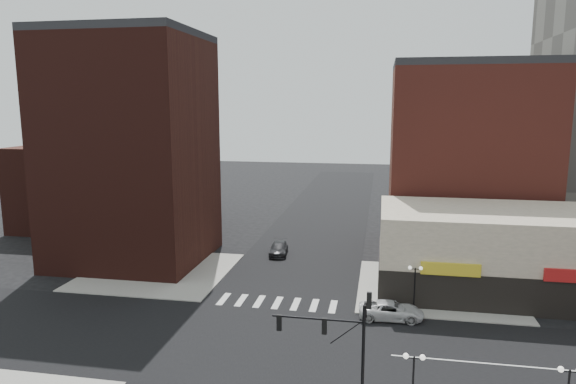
# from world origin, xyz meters

# --- Properties ---
(ground) EXTENTS (240.00, 240.00, 0.00)m
(ground) POSITION_xyz_m (0.00, 0.00, 0.00)
(ground) COLOR black
(ground) RESTS_ON ground
(road_ew) EXTENTS (200.00, 14.00, 0.02)m
(road_ew) POSITION_xyz_m (0.00, 0.00, 0.01)
(road_ew) COLOR black
(road_ew) RESTS_ON ground
(road_ns) EXTENTS (14.00, 200.00, 0.02)m
(road_ns) POSITION_xyz_m (0.00, 0.00, 0.01)
(road_ns) COLOR black
(road_ns) RESTS_ON ground
(sidewalk_nw) EXTENTS (15.00, 15.00, 0.12)m
(sidewalk_nw) POSITION_xyz_m (-14.50, 14.50, 0.06)
(sidewalk_nw) COLOR gray
(sidewalk_nw) RESTS_ON ground
(sidewalk_ne) EXTENTS (15.00, 15.00, 0.12)m
(sidewalk_ne) POSITION_xyz_m (14.50, 14.50, 0.06)
(sidewalk_ne) COLOR gray
(sidewalk_ne) RESTS_ON ground
(building_nw) EXTENTS (16.00, 15.00, 25.00)m
(building_nw) POSITION_xyz_m (-19.00, 18.50, 12.50)
(building_nw) COLOR #391712
(building_nw) RESTS_ON ground
(building_nw_low) EXTENTS (20.00, 18.00, 12.00)m
(building_nw_low) POSITION_xyz_m (-32.00, 34.00, 6.00)
(building_nw_low) COLOR #391712
(building_nw_low) RESTS_ON ground
(building_ne_midrise) EXTENTS (18.00, 15.00, 22.00)m
(building_ne_midrise) POSITION_xyz_m (19.00, 29.50, 11.00)
(building_ne_midrise) COLOR maroon
(building_ne_midrise) RESTS_ON ground
(building_ne_row) EXTENTS (24.20, 12.20, 8.00)m
(building_ne_row) POSITION_xyz_m (21.00, 15.00, 3.30)
(building_ne_row) COLOR beige
(building_ne_row) RESTS_ON ground
(traffic_signal) EXTENTS (5.59, 3.09, 7.77)m
(traffic_signal) POSITION_xyz_m (7.24, -7.83, 4.96)
(traffic_signal) COLOR black
(traffic_signal) RESTS_ON ground
(street_lamp_se_a) EXTENTS (1.22, 0.32, 4.16)m
(street_lamp_se_a) POSITION_xyz_m (11.00, -8.00, 3.29)
(street_lamp_se_a) COLOR black
(street_lamp_se_a) RESTS_ON sidewalk_se
(street_lamp_ne) EXTENTS (1.22, 0.32, 4.16)m
(street_lamp_ne) POSITION_xyz_m (12.00, 8.00, 3.29)
(street_lamp_ne) COLOR black
(street_lamp_ne) RESTS_ON sidewalk_ne
(white_suv) EXTENTS (5.54, 2.78, 1.51)m
(white_suv) POSITION_xyz_m (10.06, 6.50, 0.75)
(white_suv) COLOR silver
(white_suv) RESTS_ON ground
(dark_sedan_north) EXTENTS (2.53, 5.19, 1.45)m
(dark_sedan_north) POSITION_xyz_m (-3.00, 23.19, 0.73)
(dark_sedan_north) COLOR black
(dark_sedan_north) RESTS_ON ground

